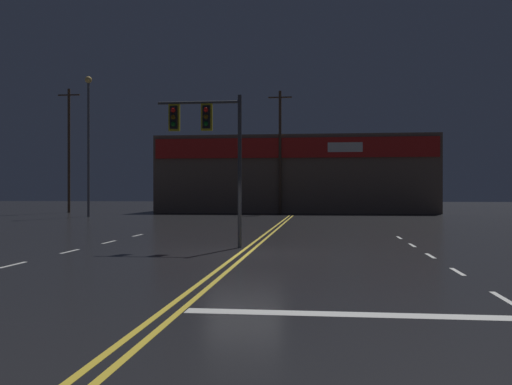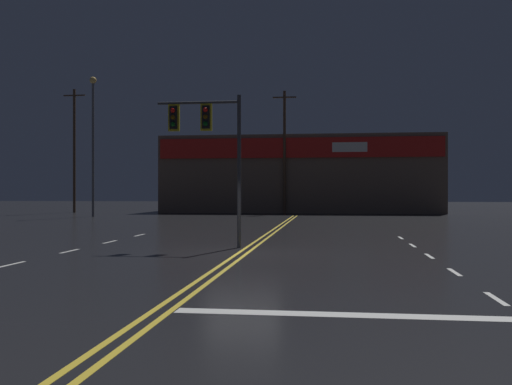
# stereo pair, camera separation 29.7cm
# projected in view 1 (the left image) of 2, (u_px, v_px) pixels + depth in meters

# --- Properties ---
(ground_plane) EXTENTS (200.00, 200.00, 0.00)m
(ground_plane) POSITION_uv_depth(u_px,v_px,m) (244.00, 254.00, 18.66)
(ground_plane) COLOR black
(road_markings) EXTENTS (17.70, 60.00, 0.01)m
(road_markings) POSITION_uv_depth(u_px,v_px,m) (279.00, 261.00, 16.53)
(road_markings) COLOR gold
(road_markings) RESTS_ON ground
(traffic_signal_median) EXTENTS (3.11, 0.36, 5.54)m
(traffic_signal_median) POSITION_uv_depth(u_px,v_px,m) (206.00, 133.00, 20.78)
(traffic_signal_median) COLOR #38383D
(traffic_signal_median) RESTS_ON ground
(streetlight_near_left) EXTENTS (0.56, 0.56, 11.42)m
(streetlight_near_left) POSITION_uv_depth(u_px,v_px,m) (88.00, 129.00, 46.26)
(streetlight_near_left) COLOR #59595E
(streetlight_near_left) RESTS_ON ground
(building_backdrop) EXTENTS (27.07, 10.23, 7.46)m
(building_backdrop) POSITION_uv_depth(u_px,v_px,m) (296.00, 175.00, 58.24)
(building_backdrop) COLOR brown
(building_backdrop) RESTS_ON ground
(utility_pole_row) EXTENTS (47.05, 0.26, 12.08)m
(utility_pole_row) POSITION_uv_depth(u_px,v_px,m) (278.00, 151.00, 53.23)
(utility_pole_row) COLOR #4C3828
(utility_pole_row) RESTS_ON ground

